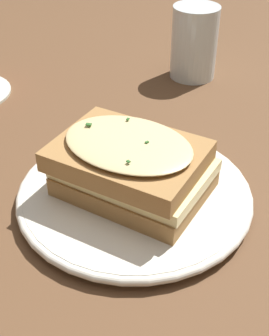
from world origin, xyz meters
TOP-DOWN VIEW (x-y plane):
  - ground_plane at (0.00, 0.00)m, footprint 2.40×2.40m
  - dinner_plate at (0.02, -0.02)m, footprint 0.26×0.26m
  - sandwich at (0.02, -0.03)m, footprint 0.18×0.19m
  - water_glass at (-0.29, 0.10)m, footprint 0.07×0.07m

SIDE VIEW (x-z plane):
  - ground_plane at x=0.00m, z-range 0.00..0.00m
  - dinner_plate at x=0.02m, z-range 0.00..0.02m
  - sandwich at x=0.02m, z-range 0.01..0.08m
  - water_glass at x=-0.29m, z-range 0.00..0.11m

